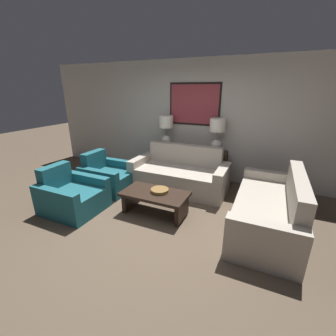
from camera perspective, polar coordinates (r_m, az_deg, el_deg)
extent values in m
plane|color=brown|center=(3.70, -6.10, -13.92)|extent=(20.00, 20.00, 0.00)
cube|color=beige|center=(5.32, 6.73, 11.78)|extent=(7.94, 0.10, 2.65)
cube|color=black|center=(5.23, 6.69, 15.78)|extent=(1.18, 0.01, 0.92)
cube|color=#9E3842|center=(5.22, 6.67, 15.78)|extent=(1.10, 0.02, 0.84)
cube|color=#332319|center=(5.29, 5.43, 1.09)|extent=(1.69, 0.36, 0.73)
cylinder|color=silver|center=(5.40, -0.46, 5.73)|extent=(0.20, 0.20, 0.02)
sphere|color=silver|center=(5.37, -0.46, 7.06)|extent=(0.23, 0.23, 0.23)
cylinder|color=#8C7A51|center=(5.33, -0.47, 9.27)|extent=(0.02, 0.02, 0.19)
cylinder|color=white|center=(5.30, -0.48, 11.73)|extent=(0.33, 0.33, 0.27)
cylinder|color=silver|center=(5.03, 12.03, 4.25)|extent=(0.20, 0.20, 0.02)
sphere|color=silver|center=(5.00, 12.13, 5.67)|extent=(0.23, 0.23, 0.23)
cylinder|color=#8C7A51|center=(4.95, 12.30, 8.03)|extent=(0.02, 0.02, 0.19)
cylinder|color=white|center=(4.92, 12.50, 10.67)|extent=(0.33, 0.33, 0.27)
cube|color=#ADA393|center=(4.67, 2.27, -3.18)|extent=(1.63, 0.71, 0.46)
cube|color=#ADA393|center=(4.99, 4.26, 0.95)|extent=(1.63, 0.18, 0.89)
cube|color=#ADA393|center=(5.10, -6.75, -0.39)|extent=(0.18, 0.89, 0.61)
cube|color=#ADA393|center=(4.49, 13.47, -3.65)|extent=(0.18, 0.89, 0.61)
cube|color=#ADA393|center=(3.79, 22.13, -10.47)|extent=(0.71, 1.63, 0.46)
cube|color=#ADA393|center=(3.72, 29.46, -8.42)|extent=(0.18, 1.63, 0.89)
cube|color=#ADA393|center=(4.58, 24.07, -4.44)|extent=(0.89, 0.18, 0.61)
cube|color=#ADA393|center=(2.98, 22.99, -17.66)|extent=(0.89, 0.18, 0.61)
cube|color=black|center=(3.79, -3.33, -6.57)|extent=(1.11, 0.59, 0.05)
cube|color=black|center=(4.11, -9.36, -7.69)|extent=(0.07, 0.47, 0.34)
cube|color=black|center=(3.71, 3.54, -10.66)|extent=(0.07, 0.47, 0.34)
cylinder|color=olive|center=(3.79, -2.13, -5.70)|extent=(0.30, 0.30, 0.05)
cube|color=#1E5B66|center=(4.87, -13.65, -3.23)|extent=(0.77, 0.58, 0.38)
cube|color=#1E5B66|center=(5.10, -18.05, -0.25)|extent=(0.18, 0.58, 0.78)
cube|color=#1E5B66|center=(4.65, -17.30, -3.66)|extent=(0.95, 0.14, 0.54)
cube|color=#1E5B66|center=(5.16, -12.09, -0.86)|extent=(0.95, 0.14, 0.54)
cube|color=#1E5B66|center=(4.23, -21.83, -7.81)|extent=(0.77, 0.58, 0.38)
cube|color=#1E5B66|center=(4.48, -26.40, -4.11)|extent=(0.18, 0.58, 0.78)
cube|color=#1E5B66|center=(4.05, -26.50, -8.46)|extent=(0.95, 0.14, 0.54)
cube|color=#1E5B66|center=(4.47, -19.51, -4.83)|extent=(0.95, 0.14, 0.54)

